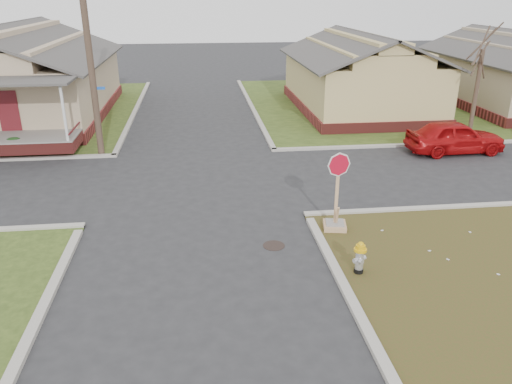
{
  "coord_description": "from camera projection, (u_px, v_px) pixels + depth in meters",
  "views": [
    {
      "loc": [
        0.16,
        -13.19,
        6.89
      ],
      "look_at": [
        1.86,
        1.0,
        1.1
      ],
      "focal_mm": 35.0,
      "sensor_mm": 36.0,
      "label": 1
    }
  ],
  "objects": [
    {
      "name": "fire_hydrant",
      "position": [
        360.0,
        256.0,
        12.85
      ],
      "size": [
        0.33,
        0.33,
        0.89
      ],
      "rotation": [
        0.0,
        0.0,
        0.43
      ],
      "color": "black",
      "rests_on": "ground"
    },
    {
      "name": "side_house_yellow",
      "position": [
        359.0,
        74.0,
        30.17
      ],
      "size": [
        7.6,
        11.6,
        4.7
      ],
      "color": "maroon",
      "rests_on": "ground"
    },
    {
      "name": "tree_mid_right",
      "position": [
        476.0,
        93.0,
        24.82
      ],
      "size": [
        0.22,
        0.22,
        4.2
      ],
      "primitive_type": "cylinder",
      "color": "#3C2A23",
      "rests_on": "verge_far_right"
    },
    {
      "name": "hedge_right",
      "position": [
        15.0,
        146.0,
        21.96
      ],
      "size": [
        1.22,
        1.0,
        0.94
      ],
      "primitive_type": "ellipsoid",
      "color": "#143413",
      "rests_on": "verge_far_left"
    },
    {
      "name": "red_sedan",
      "position": [
        455.0,
        137.0,
        22.53
      ],
      "size": [
        4.4,
        1.87,
        1.48
      ],
      "primitive_type": "imported",
      "rotation": [
        0.0,
        0.0,
        1.6
      ],
      "color": "#A80C0E",
      "rests_on": "ground"
    },
    {
      "name": "stop_sign",
      "position": [
        336.0,
        213.0,
        15.25
      ],
      "size": [
        0.7,
        0.68,
        2.46
      ],
      "rotation": [
        0.0,
        0.0,
        -0.18
      ],
      "color": "tan",
      "rests_on": "ground"
    },
    {
      "name": "ground",
      "position": [
        198.0,
        242.0,
        14.71
      ],
      "size": [
        120.0,
        120.0,
        0.0
      ],
      "primitive_type": "plane",
      "color": "#272729",
      "rests_on": "ground"
    },
    {
      "name": "utility_pole",
      "position": [
        89.0,
        48.0,
        20.68
      ],
      "size": [
        1.8,
        0.28,
        9.0
      ],
      "color": "#3C2A23",
      "rests_on": "ground"
    },
    {
      "name": "curbs",
      "position": [
        196.0,
        182.0,
        19.31
      ],
      "size": [
        80.0,
        40.0,
        0.12
      ],
      "primitive_type": null,
      "color": "#A8A398",
      "rests_on": "ground"
    },
    {
      "name": "manhole",
      "position": [
        274.0,
        246.0,
        14.49
      ],
      "size": [
        0.64,
        0.64,
        0.01
      ],
      "primitive_type": "cylinder",
      "color": "black",
      "rests_on": "ground"
    },
    {
      "name": "corner_house",
      "position": [
        15.0,
        78.0,
        28.1
      ],
      "size": [
        10.1,
        15.5,
        5.3
      ],
      "color": "maroon",
      "rests_on": "ground"
    }
  ]
}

